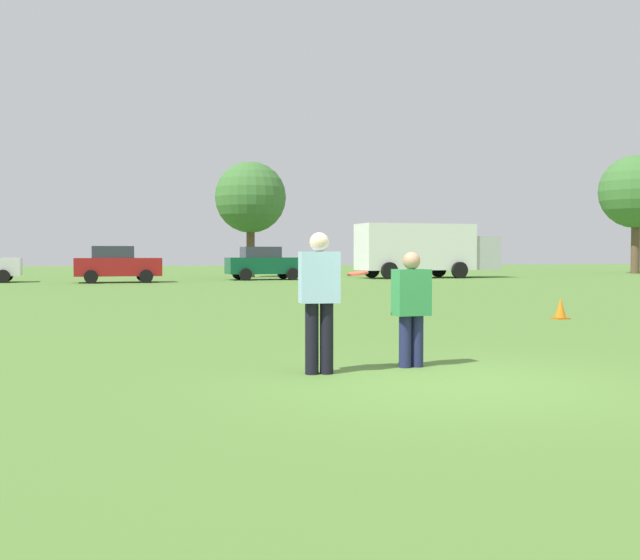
% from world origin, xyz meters
% --- Properties ---
extents(ground_plane, '(165.61, 165.61, 0.00)m').
position_xyz_m(ground_plane, '(0.00, 0.00, 0.00)').
color(ground_plane, '#517A33').
extents(player_thrower, '(0.49, 0.31, 1.72)m').
position_xyz_m(player_thrower, '(-1.26, 0.93, 0.97)').
color(player_thrower, black).
rests_on(player_thrower, ground).
extents(player_defender, '(0.48, 0.30, 1.48)m').
position_xyz_m(player_defender, '(0.02, 1.18, 0.83)').
color(player_defender, '#1E234C').
rests_on(player_defender, ground).
extents(frisbee, '(0.27, 0.27, 0.07)m').
position_xyz_m(frisbee, '(-0.71, 1.14, 1.22)').
color(frisbee, '#E54C33').
extents(traffic_cone, '(0.32, 0.32, 0.48)m').
position_xyz_m(traffic_cone, '(5.87, 7.16, 0.23)').
color(traffic_cone, '#D8590C').
rests_on(traffic_cone, ground).
extents(parked_car_mid_right, '(4.30, 2.41, 1.82)m').
position_xyz_m(parked_car_mid_right, '(-4.04, 31.35, 0.92)').
color(parked_car_mid_right, maroon).
rests_on(parked_car_mid_right, ground).
extents(parked_car_near_right, '(4.30, 2.41, 1.82)m').
position_xyz_m(parked_car_near_right, '(3.80, 33.55, 0.92)').
color(parked_car_near_right, '#0C4C2D').
rests_on(parked_car_near_right, ground).
extents(box_truck, '(8.63, 3.34, 3.18)m').
position_xyz_m(box_truck, '(13.59, 34.28, 1.75)').
color(box_truck, white).
rests_on(box_truck, ground).
extents(tree_east_oak, '(4.33, 4.33, 7.03)m').
position_xyz_m(tree_east_oak, '(3.77, 38.06, 4.83)').
color(tree_east_oak, brown).
rests_on(tree_east_oak, ground).
extents(tree_far_east_pine, '(5.25, 5.25, 8.53)m').
position_xyz_m(tree_far_east_pine, '(32.02, 39.72, 5.87)').
color(tree_far_east_pine, brown).
rests_on(tree_far_east_pine, ground).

